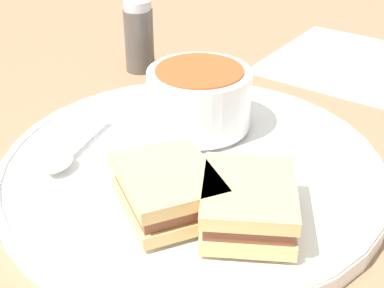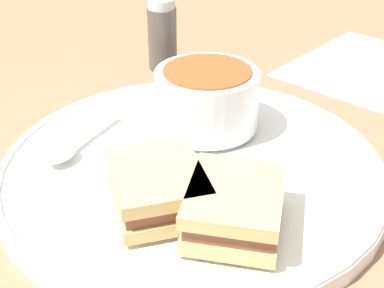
{
  "view_description": "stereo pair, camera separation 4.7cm",
  "coord_description": "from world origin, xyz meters",
  "px_view_note": "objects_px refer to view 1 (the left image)",
  "views": [
    {
      "loc": [
        0.23,
        0.33,
        0.28
      ],
      "look_at": [
        0.0,
        0.0,
        0.04
      ],
      "focal_mm": 50.0,
      "sensor_mm": 36.0,
      "label": 1
    },
    {
      "loc": [
        0.19,
        0.36,
        0.28
      ],
      "look_at": [
        0.0,
        0.0,
        0.04
      ],
      "focal_mm": 50.0,
      "sensor_mm": 36.0,
      "label": 2
    }
  ],
  "objects_px": {
    "sandwich_half_near": "(168,189)",
    "sandwich_half_far": "(248,203)",
    "soup_bowl": "(199,97)",
    "spoon": "(63,158)",
    "salt_shaker": "(139,37)"
  },
  "relations": [
    {
      "from": "soup_bowl",
      "to": "spoon",
      "type": "height_order",
      "value": "soup_bowl"
    },
    {
      "from": "sandwich_half_near",
      "to": "salt_shaker",
      "type": "relative_size",
      "value": 1.05
    },
    {
      "from": "soup_bowl",
      "to": "spoon",
      "type": "relative_size",
      "value": 1.05
    },
    {
      "from": "spoon",
      "to": "salt_shaker",
      "type": "relative_size",
      "value": 1.04
    },
    {
      "from": "spoon",
      "to": "sandwich_half_near",
      "type": "xyz_separation_m",
      "value": [
        -0.04,
        0.11,
        0.01
      ]
    },
    {
      "from": "soup_bowl",
      "to": "sandwich_half_near",
      "type": "bearing_deg",
      "value": 44.28
    },
    {
      "from": "sandwich_half_near",
      "to": "soup_bowl",
      "type": "bearing_deg",
      "value": -135.72
    },
    {
      "from": "sandwich_half_near",
      "to": "sandwich_half_far",
      "type": "relative_size",
      "value": 0.89
    },
    {
      "from": "soup_bowl",
      "to": "sandwich_half_near",
      "type": "relative_size",
      "value": 1.04
    },
    {
      "from": "spoon",
      "to": "sandwich_half_far",
      "type": "relative_size",
      "value": 0.88
    },
    {
      "from": "sandwich_half_near",
      "to": "sandwich_half_far",
      "type": "distance_m",
      "value": 0.06
    },
    {
      "from": "sandwich_half_near",
      "to": "sandwich_half_far",
      "type": "bearing_deg",
      "value": 128.96
    },
    {
      "from": "spoon",
      "to": "sandwich_half_far",
      "type": "distance_m",
      "value": 0.18
    },
    {
      "from": "soup_bowl",
      "to": "salt_shaker",
      "type": "height_order",
      "value": "salt_shaker"
    },
    {
      "from": "spoon",
      "to": "salt_shaker",
      "type": "bearing_deg",
      "value": -170.05
    }
  ]
}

